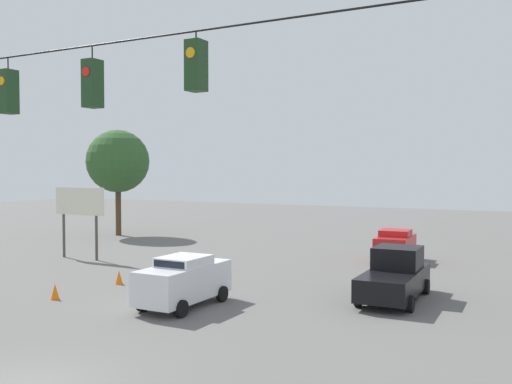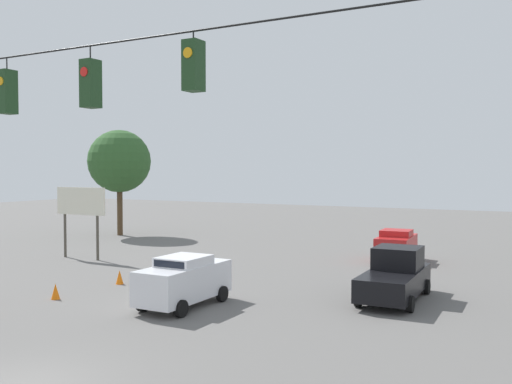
{
  "view_description": "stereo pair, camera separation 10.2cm",
  "coord_description": "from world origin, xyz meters",
  "px_view_note": "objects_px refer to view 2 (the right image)",
  "views": [
    {
      "loc": [
        -11.55,
        9.21,
        5.34
      ],
      "look_at": [
        -0.98,
        -10.34,
        4.48
      ],
      "focal_mm": 40.0,
      "sensor_mm": 36.0,
      "label": 1
    },
    {
      "loc": [
        -11.64,
        9.17,
        5.34
      ],
      "look_at": [
        -0.98,
        -10.34,
        4.48
      ],
      "focal_mm": 40.0,
      "sensor_mm": 36.0,
      "label": 2
    }
  ],
  "objects_px": {
    "traffic_cone_second": "(56,291)",
    "traffic_cone_third": "(120,277)",
    "tree_horizon_right": "(119,161)",
    "sedan_white_withflow_mid": "(184,280)",
    "roadside_billboard": "(81,206)",
    "overhead_signal_span": "(9,155)",
    "pickup_truck_black_oncoming_far": "(395,276)",
    "sedan_red_oncoming_deep": "(396,245)"
  },
  "relations": [
    {
      "from": "sedan_white_withflow_mid",
      "to": "traffic_cone_third",
      "type": "bearing_deg",
      "value": -22.06
    },
    {
      "from": "sedan_red_oncoming_deep",
      "to": "tree_horizon_right",
      "type": "bearing_deg",
      "value": -6.2
    },
    {
      "from": "roadside_billboard",
      "to": "traffic_cone_third",
      "type": "bearing_deg",
      "value": 147.05
    },
    {
      "from": "roadside_billboard",
      "to": "tree_horizon_right",
      "type": "distance_m",
      "value": 12.62
    },
    {
      "from": "overhead_signal_span",
      "to": "roadside_billboard",
      "type": "distance_m",
      "value": 21.3
    },
    {
      "from": "sedan_red_oncoming_deep",
      "to": "traffic_cone_third",
      "type": "distance_m",
      "value": 15.96
    },
    {
      "from": "overhead_signal_span",
      "to": "roadside_billboard",
      "type": "height_order",
      "value": "overhead_signal_span"
    },
    {
      "from": "traffic_cone_second",
      "to": "tree_horizon_right",
      "type": "xyz_separation_m",
      "value": [
        13.56,
        -18.89,
        5.7
      ]
    },
    {
      "from": "sedan_white_withflow_mid",
      "to": "roadside_billboard",
      "type": "xyz_separation_m",
      "value": [
        12.55,
        -6.86,
        2.11
      ]
    },
    {
      "from": "roadside_billboard",
      "to": "tree_horizon_right",
      "type": "bearing_deg",
      "value": -58.58
    },
    {
      "from": "sedan_white_withflow_mid",
      "to": "sedan_red_oncoming_deep",
      "type": "height_order",
      "value": "sedan_white_withflow_mid"
    },
    {
      "from": "overhead_signal_span",
      "to": "sedan_white_withflow_mid",
      "type": "relative_size",
      "value": 5.24
    },
    {
      "from": "tree_horizon_right",
      "to": "sedan_white_withflow_mid",
      "type": "bearing_deg",
      "value": 137.53
    },
    {
      "from": "sedan_red_oncoming_deep",
      "to": "roadside_billboard",
      "type": "height_order",
      "value": "roadside_billboard"
    },
    {
      "from": "sedan_red_oncoming_deep",
      "to": "traffic_cone_second",
      "type": "relative_size",
      "value": 6.0
    },
    {
      "from": "pickup_truck_black_oncoming_far",
      "to": "tree_horizon_right",
      "type": "height_order",
      "value": "tree_horizon_right"
    },
    {
      "from": "roadside_billboard",
      "to": "tree_horizon_right",
      "type": "height_order",
      "value": "tree_horizon_right"
    },
    {
      "from": "overhead_signal_span",
      "to": "roadside_billboard",
      "type": "xyz_separation_m",
      "value": [
        13.99,
        -15.85,
        -2.55
      ]
    },
    {
      "from": "pickup_truck_black_oncoming_far",
      "to": "roadside_billboard",
      "type": "xyz_separation_m",
      "value": [
        19.47,
        -1.7,
        2.17
      ]
    },
    {
      "from": "roadside_billboard",
      "to": "overhead_signal_span",
      "type": "bearing_deg",
      "value": 131.44
    },
    {
      "from": "overhead_signal_span",
      "to": "sedan_red_oncoming_deep",
      "type": "relative_size",
      "value": 5.78
    },
    {
      "from": "traffic_cone_third",
      "to": "roadside_billboard",
      "type": "xyz_separation_m",
      "value": [
        7.33,
        -4.75,
        2.82
      ]
    },
    {
      "from": "overhead_signal_span",
      "to": "tree_horizon_right",
      "type": "distance_m",
      "value": 33.32
    },
    {
      "from": "roadside_billboard",
      "to": "sedan_red_oncoming_deep",
      "type": "bearing_deg",
      "value": -154.9
    },
    {
      "from": "traffic_cone_second",
      "to": "roadside_billboard",
      "type": "height_order",
      "value": "roadside_billboard"
    },
    {
      "from": "overhead_signal_span",
      "to": "traffic_cone_second",
      "type": "relative_size",
      "value": 34.72
    },
    {
      "from": "overhead_signal_span",
      "to": "traffic_cone_second",
      "type": "bearing_deg",
      "value": -47.46
    },
    {
      "from": "overhead_signal_span",
      "to": "traffic_cone_second",
      "type": "height_order",
      "value": "overhead_signal_span"
    },
    {
      "from": "traffic_cone_third",
      "to": "pickup_truck_black_oncoming_far",
      "type": "bearing_deg",
      "value": -165.9
    },
    {
      "from": "sedan_red_oncoming_deep",
      "to": "traffic_cone_second",
      "type": "distance_m",
      "value": 19.08
    },
    {
      "from": "pickup_truck_black_oncoming_far",
      "to": "sedan_red_oncoming_deep",
      "type": "xyz_separation_m",
      "value": [
        2.5,
        -9.65,
        -0.01
      ]
    },
    {
      "from": "traffic_cone_second",
      "to": "tree_horizon_right",
      "type": "height_order",
      "value": "tree_horizon_right"
    },
    {
      "from": "roadside_billboard",
      "to": "pickup_truck_black_oncoming_far",
      "type": "bearing_deg",
      "value": 175.02
    },
    {
      "from": "sedan_red_oncoming_deep",
      "to": "traffic_cone_third",
      "type": "height_order",
      "value": "sedan_red_oncoming_deep"
    },
    {
      "from": "overhead_signal_span",
      "to": "traffic_cone_third",
      "type": "relative_size",
      "value": 34.72
    },
    {
      "from": "traffic_cone_second",
      "to": "tree_horizon_right",
      "type": "relative_size",
      "value": 0.08
    },
    {
      "from": "traffic_cone_second",
      "to": "traffic_cone_third",
      "type": "relative_size",
      "value": 1.0
    },
    {
      "from": "sedan_red_oncoming_deep",
      "to": "pickup_truck_black_oncoming_far",
      "type": "bearing_deg",
      "value": 104.56
    },
    {
      "from": "traffic_cone_second",
      "to": "roadside_billboard",
      "type": "xyz_separation_m",
      "value": [
        7.16,
        -8.4,
        2.82
      ]
    },
    {
      "from": "overhead_signal_span",
      "to": "sedan_white_withflow_mid",
      "type": "distance_m",
      "value": 10.23
    },
    {
      "from": "pickup_truck_black_oncoming_far",
      "to": "sedan_white_withflow_mid",
      "type": "distance_m",
      "value": 8.64
    },
    {
      "from": "traffic_cone_second",
      "to": "traffic_cone_third",
      "type": "distance_m",
      "value": 3.66
    }
  ]
}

